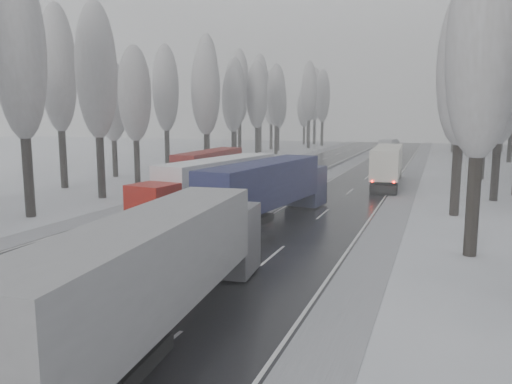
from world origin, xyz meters
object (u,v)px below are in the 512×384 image
Objects in this scene: truck_cream_box at (388,163)px; truck_blue_box at (271,186)px; truck_grey_tarp at (164,264)px; truck_red_red at (205,168)px; box_truck_distant at (389,147)px; truck_red_white at (213,183)px.

truck_blue_box is at bearing -107.56° from truck_cream_box.
truck_red_red is at bearing 108.13° from truck_grey_tarp.
box_truck_distant is at bearing 95.58° from truck_blue_box.
truck_red_white is 1.07× the size of truck_red_red.
truck_red_red is (-13.04, 29.85, -0.20)m from truck_grey_tarp.
truck_blue_box reaches higher than truck_grey_tarp.
truck_cream_box is 19.36m from truck_red_red.
truck_red_white is (-6.45, -65.74, 0.94)m from box_truck_distant.
truck_grey_tarp reaches higher than truck_red_white.
truck_cream_box is at bearing 71.30° from truck_red_white.
truck_grey_tarp is at bearing -83.35° from box_truck_distant.
truck_red_red is (-5.92, 10.89, -0.15)m from truck_red_white.
truck_grey_tarp is at bearing -75.30° from truck_blue_box.
truck_grey_tarp is 32.57m from truck_red_red.
truck_red_red is at bearing 126.19° from truck_red_white.
truck_red_red is (-10.58, 11.36, -0.22)m from truck_blue_box.
truck_red_red is at bearing -150.42° from truck_cream_box.
truck_cream_box is 44.78m from box_truck_distant.
truck_grey_tarp is 1.09× the size of truck_red_red.
truck_blue_box is 1.03× the size of truck_red_white.
truck_blue_box is (-2.46, 18.49, 0.02)m from truck_grey_tarp.
truck_red_white is at bearing -89.40° from box_truck_distant.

